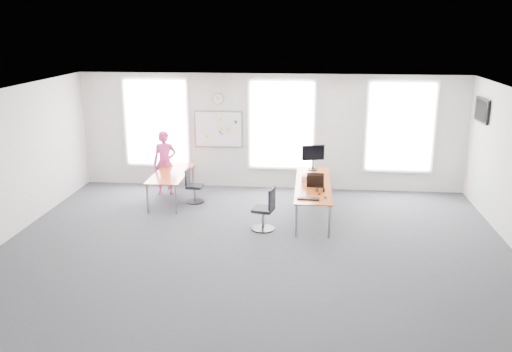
# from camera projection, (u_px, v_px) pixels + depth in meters

# --- Properties ---
(floor) EXTENTS (10.00, 10.00, 0.00)m
(floor) POSITION_uv_depth(u_px,v_px,m) (254.00, 246.00, 10.64)
(floor) COLOR #2B2B30
(floor) RESTS_ON ground
(ceiling) EXTENTS (10.00, 10.00, 0.00)m
(ceiling) POSITION_uv_depth(u_px,v_px,m) (254.00, 93.00, 9.82)
(ceiling) COLOR silver
(ceiling) RESTS_ON ground
(wall_back) EXTENTS (10.00, 0.00, 10.00)m
(wall_back) POSITION_uv_depth(u_px,v_px,m) (270.00, 132.00, 14.05)
(wall_back) COLOR silver
(wall_back) RESTS_ON ground
(wall_front) EXTENTS (10.00, 0.00, 10.00)m
(wall_front) POSITION_uv_depth(u_px,v_px,m) (220.00, 263.00, 6.40)
(wall_front) COLOR silver
(wall_front) RESTS_ON ground
(wall_left) EXTENTS (0.00, 10.00, 10.00)m
(wall_left) POSITION_uv_depth(u_px,v_px,m) (3.00, 166.00, 10.70)
(wall_left) COLOR silver
(wall_left) RESTS_ON ground
(window_left) EXTENTS (1.60, 0.06, 2.20)m
(window_left) POSITION_uv_depth(u_px,v_px,m) (157.00, 123.00, 14.26)
(window_left) COLOR white
(window_left) RESTS_ON wall_back
(window_mid) EXTENTS (1.60, 0.06, 2.20)m
(window_mid) POSITION_uv_depth(u_px,v_px,m) (282.00, 125.00, 13.94)
(window_mid) COLOR white
(window_mid) RESTS_ON wall_back
(window_right) EXTENTS (1.60, 0.06, 2.20)m
(window_right) POSITION_uv_depth(u_px,v_px,m) (400.00, 127.00, 13.66)
(window_right) COLOR white
(window_right) RESTS_ON wall_back
(desk_right) EXTENTS (0.79, 2.96, 0.72)m
(desk_right) POSITION_uv_depth(u_px,v_px,m) (313.00, 186.00, 12.28)
(desk_right) COLOR #AC4A14
(desk_right) RESTS_ON ground
(desk_left) EXTENTS (0.79, 1.97, 0.72)m
(desk_left) POSITION_uv_depth(u_px,v_px,m) (171.00, 175.00, 13.18)
(desk_left) COLOR #AC4A14
(desk_left) RESTS_ON ground
(chair_right) EXTENTS (0.50, 0.50, 0.93)m
(chair_right) POSITION_uv_depth(u_px,v_px,m) (266.00, 211.00, 11.40)
(chair_right) COLOR black
(chair_right) RESTS_ON ground
(chair_left) EXTENTS (0.44, 0.44, 0.83)m
(chair_left) POSITION_uv_depth(u_px,v_px,m) (193.00, 188.00, 13.18)
(chair_left) COLOR black
(chair_left) RESTS_ON ground
(person) EXTENTS (0.64, 0.47, 1.63)m
(person) POSITION_uv_depth(u_px,v_px,m) (165.00, 163.00, 13.72)
(person) COLOR #C6327D
(person) RESTS_ON ground
(whiteboard) EXTENTS (1.20, 0.03, 0.90)m
(whiteboard) POSITION_uv_depth(u_px,v_px,m) (218.00, 129.00, 14.14)
(whiteboard) COLOR white
(whiteboard) RESTS_ON wall_back
(wall_clock) EXTENTS (0.30, 0.04, 0.30)m
(wall_clock) POSITION_uv_depth(u_px,v_px,m) (218.00, 99.00, 13.92)
(wall_clock) COLOR gray
(wall_clock) RESTS_ON wall_back
(tv) EXTENTS (0.06, 0.90, 0.55)m
(tv) POSITION_uv_depth(u_px,v_px,m) (482.00, 110.00, 12.41)
(tv) COLOR black
(tv) RESTS_ON wall_right
(keyboard) EXTENTS (0.48, 0.22, 0.02)m
(keyboard) POSITION_uv_depth(u_px,v_px,m) (309.00, 199.00, 11.18)
(keyboard) COLOR black
(keyboard) RESTS_ON desk_right
(mouse) EXTENTS (0.07, 0.12, 0.04)m
(mouse) POSITION_uv_depth(u_px,v_px,m) (325.00, 198.00, 11.23)
(mouse) COLOR black
(mouse) RESTS_ON desk_right
(lens_cap) EXTENTS (0.07, 0.07, 0.01)m
(lens_cap) POSITION_uv_depth(u_px,v_px,m) (319.00, 194.00, 11.51)
(lens_cap) COLOR black
(lens_cap) RESTS_ON desk_right
(headphones) EXTENTS (0.19, 0.10, 0.11)m
(headphones) POSITION_uv_depth(u_px,v_px,m) (320.00, 190.00, 11.66)
(headphones) COLOR black
(headphones) RESTS_ON desk_right
(laptop_sleeve) EXTENTS (0.39, 0.24, 0.31)m
(laptop_sleeve) POSITION_uv_depth(u_px,v_px,m) (315.00, 181.00, 11.96)
(laptop_sleeve) COLOR black
(laptop_sleeve) RESTS_ON desk_right
(paper_stack) EXTENTS (0.31, 0.24, 0.10)m
(paper_stack) POSITION_uv_depth(u_px,v_px,m) (308.00, 178.00, 12.56)
(paper_stack) COLOR beige
(paper_stack) RESTS_ON desk_right
(monitor) EXTENTS (0.55, 0.23, 0.63)m
(monitor) POSITION_uv_depth(u_px,v_px,m) (313.00, 155.00, 13.30)
(monitor) COLOR black
(monitor) RESTS_ON desk_right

